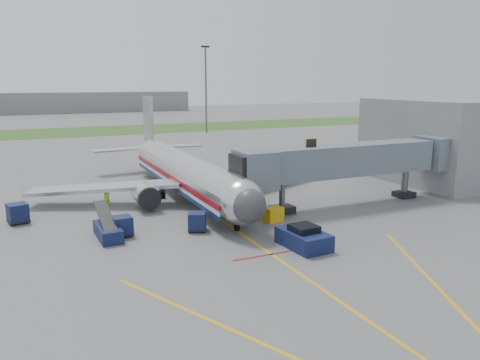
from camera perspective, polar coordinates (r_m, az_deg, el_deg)
name	(u,v)px	position (r m, az deg, el deg)	size (l,w,h in m)	color
ground	(247,238)	(37.26, 0.88, -7.06)	(400.00, 400.00, 0.00)	#565659
grass_strip	(92,131)	(123.31, -17.62, 5.70)	(300.00, 25.00, 0.01)	#2D4C1E
apron_markings	(296,271)	(31.19, 6.88, -11.01)	(21.52, 50.00, 0.01)	gold
airliner	(186,172)	(50.32, -6.64, 0.98)	(32.10, 35.67, 10.25)	silver
jet_bridge	(343,161)	(46.92, 12.50, 2.25)	(25.30, 4.00, 6.90)	slate
terminal	(433,141)	(62.00, 22.46, 4.42)	(10.00, 16.00, 10.00)	slate
light_mast_right	(206,87)	(114.11, -4.18, 11.19)	(2.00, 0.44, 20.40)	#595B60
distant_terminal	(37,103)	(201.99, -23.53, 8.62)	(120.00, 14.00, 8.00)	slate
pushback_tug	(304,238)	(35.32, 7.76, -7.02)	(2.82, 4.29, 1.71)	#0B1B32
baggage_cart_a	(197,222)	(38.85, -5.26, -5.08)	(1.90, 1.90, 1.56)	#0B1B32
baggage_cart_b	(18,213)	(45.11, -25.46, -3.68)	(1.97, 1.97, 1.74)	#0B1B32
baggage_cart_c	(122,226)	(38.59, -14.14, -5.47)	(1.57, 1.57, 1.62)	#0B1B32
belt_loader	(108,231)	(38.50, -15.83, -5.95)	(1.75, 5.00, 2.42)	#0B1B32
ground_power_cart	(273,215)	(41.36, 4.09, -4.22)	(1.81, 1.39, 1.30)	#D29E0C
ramp_worker	(107,198)	(47.50, -15.92, -2.16)	(0.69, 0.45, 1.89)	#93E51A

